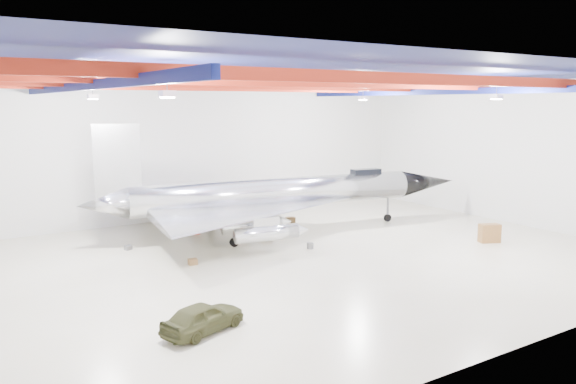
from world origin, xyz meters
TOP-DOWN VIEW (x-y plane):
  - floor at (0.00, 0.00)m, footprint 40.00×40.00m
  - wall_back at (0.00, 15.00)m, footprint 40.00×0.00m
  - wall_right at (20.00, 0.00)m, footprint 0.00×30.00m
  - ceiling at (0.00, 0.00)m, footprint 40.00×40.00m
  - ceiling_structure at (0.00, 0.00)m, footprint 39.50×29.50m
  - jet_aircraft at (2.71, 6.64)m, footprint 29.42×19.16m
  - jeep at (-9.19, -7.07)m, footprint 4.01×2.63m
  - desk at (13.34, -3.53)m, footprint 1.53×1.18m
  - crate_ply at (-5.72, 2.26)m, footprint 0.55×0.46m
  - toolbox_red at (-2.44, 9.32)m, footprint 0.58×0.53m
  - engine_drum at (2.15, 1.59)m, footprint 0.44×0.44m
  - parts_bin at (5.27, 8.86)m, footprint 0.72×0.60m
  - crate_small at (-7.91, 7.60)m, footprint 0.52×0.48m
  - tool_chest at (3.00, 6.13)m, footprint 0.40×0.40m
  - oil_barrel at (1.17, 5.48)m, footprint 0.67×0.56m
  - spares_box at (0.65, 7.71)m, footprint 0.47×0.47m

SIDE VIEW (x-z plane):
  - floor at x=0.00m, z-range 0.00..0.00m
  - crate_small at x=-7.91m, z-range 0.00..0.30m
  - toolbox_red at x=-2.44m, z-range 0.00..0.32m
  - spares_box at x=0.65m, z-range 0.00..0.35m
  - tool_chest at x=3.00m, z-range 0.00..0.35m
  - crate_ply at x=-5.72m, z-range 0.00..0.35m
  - engine_drum at x=2.15m, z-range 0.00..0.39m
  - oil_barrel at x=1.17m, z-range 0.00..0.43m
  - parts_bin at x=5.27m, z-range 0.00..0.47m
  - desk at x=13.34m, z-range 0.00..1.26m
  - jeep at x=-9.19m, z-range 0.00..1.27m
  - jet_aircraft at x=2.71m, z-range -1.38..6.66m
  - wall_back at x=0.00m, z-range -14.50..25.50m
  - wall_right at x=20.00m, z-range -9.50..20.50m
  - ceiling_structure at x=0.00m, z-range 9.79..10.86m
  - ceiling at x=0.00m, z-range 11.00..11.00m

